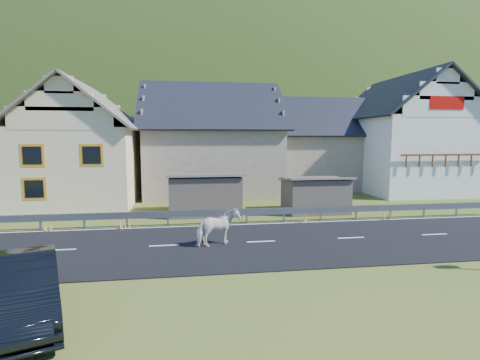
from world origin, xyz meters
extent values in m
plane|color=#3A5017|center=(0.00, 0.00, 0.00)|extent=(160.00, 160.00, 0.00)
cube|color=black|center=(0.00, 0.00, 0.02)|extent=(60.00, 7.00, 0.04)
cube|color=silver|center=(0.00, 0.00, 0.04)|extent=(60.00, 6.60, 0.01)
cube|color=#93969B|center=(0.00, 3.68, 0.58)|extent=(28.00, 0.08, 0.34)
cube|color=#93969B|center=(-10.00, 3.70, 0.35)|extent=(0.10, 0.06, 0.70)
cube|color=#93969B|center=(-8.00, 3.70, 0.35)|extent=(0.10, 0.06, 0.70)
cube|color=#93969B|center=(-6.00, 3.70, 0.35)|extent=(0.10, 0.06, 0.70)
cube|color=#93969B|center=(-4.00, 3.70, 0.35)|extent=(0.10, 0.06, 0.70)
cube|color=#93969B|center=(-2.00, 3.70, 0.35)|extent=(0.10, 0.06, 0.70)
cube|color=#93969B|center=(0.00, 3.70, 0.35)|extent=(0.10, 0.06, 0.70)
cube|color=#93969B|center=(2.00, 3.70, 0.35)|extent=(0.10, 0.06, 0.70)
cube|color=#93969B|center=(4.00, 3.70, 0.35)|extent=(0.10, 0.06, 0.70)
cube|color=#93969B|center=(6.00, 3.70, 0.35)|extent=(0.10, 0.06, 0.70)
cube|color=#93969B|center=(8.00, 3.70, 0.35)|extent=(0.10, 0.06, 0.70)
cube|color=#93969B|center=(10.00, 3.70, 0.35)|extent=(0.10, 0.06, 0.70)
cube|color=#93969B|center=(12.00, 3.70, 0.35)|extent=(0.10, 0.06, 0.70)
cube|color=brown|center=(-2.00, 6.50, 1.10)|extent=(4.30, 3.30, 2.40)
cube|color=brown|center=(4.50, 6.00, 1.00)|extent=(3.80, 2.90, 2.20)
cube|color=beige|center=(-10.00, 12.00, 2.50)|extent=(7.00, 9.00, 5.00)
cube|color=#C6851A|center=(-11.60, 7.50, 3.40)|extent=(1.30, 0.12, 1.30)
cube|color=#C6851A|center=(-8.40, 7.50, 3.40)|extent=(1.30, 0.12, 1.30)
cube|color=#C6851A|center=(-11.60, 7.50, 1.50)|extent=(1.30, 0.12, 1.30)
cube|color=#A1937F|center=(-12.00, 13.50, 6.56)|extent=(0.70, 0.70, 2.40)
cube|color=#A1937F|center=(-1.00, 15.00, 2.50)|extent=(10.00, 9.00, 5.00)
cube|color=#A1937F|center=(9.00, 17.00, 2.30)|extent=(9.00, 8.00, 4.60)
cube|color=white|center=(15.00, 14.00, 3.00)|extent=(8.00, 10.00, 6.00)
cube|color=#B70703|center=(15.00, 8.97, 6.80)|extent=(2.60, 0.06, 0.90)
cube|color=brown|center=(15.00, 8.75, 3.20)|extent=(6.80, 0.12, 0.12)
ellipsoid|color=#19320E|center=(5.00, 180.00, -20.00)|extent=(440.00, 280.00, 260.00)
ellipsoid|color=black|center=(-55.00, 110.00, 6.00)|extent=(76.00, 50.00, 28.00)
imported|color=silver|center=(-1.84, -0.28, 0.78)|extent=(1.44, 1.94, 1.49)
imported|color=black|center=(-7.08, -5.74, 0.77)|extent=(3.15, 4.97, 1.55)
camera|label=1|loc=(-3.13, -15.03, 4.38)|focal=28.00mm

